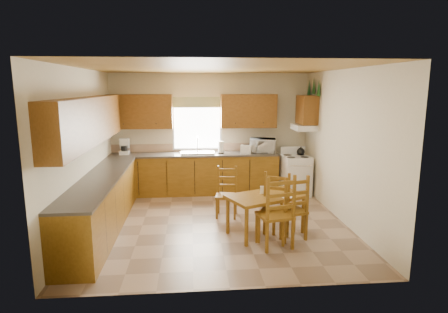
{
  "coord_description": "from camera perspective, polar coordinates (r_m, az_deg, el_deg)",
  "views": [
    {
      "loc": [
        -0.44,
        -6.33,
        2.4
      ],
      "look_at": [
        0.15,
        0.3,
        1.15
      ],
      "focal_mm": 30.0,
      "sensor_mm": 36.0,
      "label": 1
    }
  ],
  "objects": [
    {
      "name": "wall_right",
      "position": [
        6.96,
        17.73,
        1.45
      ],
      "size": [
        4.5,
        4.5,
        0.0
      ],
      "primitive_type": "plane",
      "color": "beige",
      "rests_on": "floor"
    },
    {
      "name": "ceiling",
      "position": [
        6.36,
        -1.14,
        13.34
      ],
      "size": [
        4.5,
        4.5,
        0.0
      ],
      "primitive_type": "plane",
      "color": "olive",
      "rests_on": "floor"
    },
    {
      "name": "paper_towel",
      "position": [
        8.39,
        -0.49,
        1.41
      ],
      "size": [
        0.13,
        0.13,
        0.27
      ],
      "primitive_type": "cylinder",
      "rotation": [
        0.0,
        0.0,
        -0.1
      ],
      "color": "white",
      "rests_on": "counter_back"
    },
    {
      "name": "upper_cab_back_left",
      "position": [
        8.51,
        -12.63,
        6.7
      ],
      "size": [
        1.41,
        0.33,
        0.75
      ],
      "primitive_type": "cube",
      "color": "brown",
      "rests_on": "wall_back"
    },
    {
      "name": "table_card",
      "position": [
        6.21,
        5.98,
        -5.1
      ],
      "size": [
        0.1,
        0.04,
        0.13
      ],
      "primitive_type": "cube",
      "rotation": [
        0.0,
        0.0,
        -0.21
      ],
      "color": "white",
      "rests_on": "dining_table"
    },
    {
      "name": "wall_front",
      "position": [
        4.24,
        1.01,
        -3.69
      ],
      "size": [
        4.5,
        4.5,
        0.0
      ],
      "primitive_type": "plane",
      "color": "beige",
      "rests_on": "floor"
    },
    {
      "name": "window_pane",
      "position": [
        8.59,
        -4.13,
        4.92
      ],
      "size": [
        1.05,
        0.01,
        1.1
      ],
      "primitive_type": "cube",
      "color": "white",
      "rests_on": "wall_back"
    },
    {
      "name": "pine_decal_b",
      "position": [
        8.41,
        13.52,
        10.47
      ],
      "size": [
        0.22,
        0.22,
        0.36
      ],
      "primitive_type": "cone",
      "color": "#15451B",
      "rests_on": "wall_right"
    },
    {
      "name": "wall_left",
      "position": [
        6.67,
        -20.76,
        0.88
      ],
      "size": [
        4.5,
        4.5,
        0.0
      ],
      "primitive_type": "plane",
      "color": "beige",
      "rests_on": "floor"
    },
    {
      "name": "pine_decal_c",
      "position": [
        8.71,
        12.84,
        10.23
      ],
      "size": [
        0.22,
        0.22,
        0.36
      ],
      "primitive_type": "cone",
      "color": "#15451B",
      "rests_on": "wall_right"
    },
    {
      "name": "stove",
      "position": [
        8.52,
        10.8,
        -2.93
      ],
      "size": [
        0.63,
        0.65,
        0.86
      ],
      "primitive_type": "cube",
      "rotation": [
        0.0,
        0.0,
        0.09
      ],
      "color": "silver",
      "rests_on": "floor"
    },
    {
      "name": "wall_back",
      "position": [
        8.66,
        -2.13,
        3.65
      ],
      "size": [
        4.5,
        4.5,
        0.0
      ],
      "primitive_type": "plane",
      "color": "beige",
      "rests_on": "floor"
    },
    {
      "name": "window_frame",
      "position": [
        8.6,
        -4.13,
        4.92
      ],
      "size": [
        1.13,
        0.02,
        1.18
      ],
      "primitive_type": "cube",
      "color": "silver",
      "rests_on": "wall_back"
    },
    {
      "name": "counter_left",
      "position": [
        6.54,
        -18.32,
        -3.17
      ],
      "size": [
        0.63,
        3.6,
        0.04
      ],
      "primitive_type": "cube",
      "color": "#433D38",
      "rests_on": "lower_cab_left"
    },
    {
      "name": "floor",
      "position": [
        6.79,
        -1.06,
        -10.08
      ],
      "size": [
        4.5,
        4.5,
        0.0
      ],
      "primitive_type": "plane",
      "color": "#8E735C",
      "rests_on": "ground"
    },
    {
      "name": "lower_cab_back",
      "position": [
        8.51,
        -4.51,
        -2.72
      ],
      "size": [
        3.75,
        0.6,
        0.88
      ],
      "primitive_type": "cube",
      "color": "brown",
      "rests_on": "floor"
    },
    {
      "name": "table_paper",
      "position": [
        6.17,
        9.46,
        -5.92
      ],
      "size": [
        0.26,
        0.32,
        0.0
      ],
      "primitive_type": "cube",
      "rotation": [
        0.0,
        0.0,
        0.22
      ],
      "color": "white",
      "rests_on": "dining_table"
    },
    {
      "name": "chair_far_left",
      "position": [
        6.97,
        0.37,
        -5.5
      ],
      "size": [
        0.45,
        0.43,
        0.93
      ],
      "primitive_type": "cube",
      "rotation": [
        0.0,
        0.0,
        -0.17
      ],
      "color": "brown",
      "rests_on": "floor"
    },
    {
      "name": "coffeemaker",
      "position": [
        8.56,
        -14.95,
        1.34
      ],
      "size": [
        0.21,
        0.24,
        0.31
      ],
      "primitive_type": "cube",
      "rotation": [
        0.0,
        0.0,
        -0.15
      ],
      "color": "silver",
      "rests_on": "counter_back"
    },
    {
      "name": "toaster",
      "position": [
        8.41,
        3.39,
        1.13
      ],
      "size": [
        0.27,
        0.22,
        0.19
      ],
      "primitive_type": "cube",
      "rotation": [
        0.0,
        0.0,
        -0.34
      ],
      "color": "silver",
      "rests_on": "counter_back"
    },
    {
      "name": "microwave",
      "position": [
        8.54,
        5.89,
        1.67
      ],
      "size": [
        0.59,
        0.47,
        0.32
      ],
      "primitive_type": "imported",
      "rotation": [
        0.0,
        0.0,
        -0.18
      ],
      "color": "silver",
      "rests_on": "counter_back"
    },
    {
      "name": "upper_cab_left",
      "position": [
        6.42,
        -19.99,
        5.13
      ],
      "size": [
        0.33,
        3.6,
        0.75
      ],
      "primitive_type": "cube",
      "color": "brown",
      "rests_on": "wall_left"
    },
    {
      "name": "backsplash",
      "position": [
        8.69,
        -4.58,
        1.38
      ],
      "size": [
        3.75,
        0.01,
        0.18
      ],
      "primitive_type": "cube",
      "color": "#A28269",
      "rests_on": "counter_back"
    },
    {
      "name": "window_valance",
      "position": [
        8.53,
        -4.17,
        8.25
      ],
      "size": [
        1.19,
        0.01,
        0.24
      ],
      "primitive_type": "cube",
      "color": "#4A662F",
      "rests_on": "wall_back"
    },
    {
      "name": "upper_cab_back_right",
      "position": [
        8.54,
        3.74,
        6.94
      ],
      "size": [
        1.25,
        0.33,
        0.75
      ],
      "primitive_type": "cube",
      "color": "brown",
      "rests_on": "wall_back"
    },
    {
      "name": "chair_near_right",
      "position": [
        5.72,
        7.76,
        -8.16
      ],
      "size": [
        0.56,
        0.54,
        1.13
      ],
      "primitive_type": "cube",
      "rotation": [
        0.0,
        0.0,
        3.35
      ],
      "color": "brown",
      "rests_on": "floor"
    },
    {
      "name": "upper_cab_stove",
      "position": [
        8.39,
        12.52,
        6.96
      ],
      "size": [
        0.33,
        0.62,
        0.62
      ],
      "primitive_type": "cube",
      "color": "brown",
      "rests_on": "wall_right"
    },
    {
      "name": "counter_back",
      "position": [
        8.42,
        -4.55,
        0.33
      ],
      "size": [
        3.75,
        0.63,
        0.04
      ],
      "primitive_type": "cube",
      "color": "#433D38",
      "rests_on": "lower_cab_back"
    },
    {
      "name": "chair_near_left",
      "position": [
        6.08,
        10.06,
        -7.52
      ],
      "size": [
        0.53,
        0.52,
        1.04
      ],
      "primitive_type": "cube",
      "rotation": [
        0.0,
        0.0,
        3.41
      ],
      "color": "brown",
      "rests_on": "floor"
    },
    {
      "name": "lower_cab_left",
      "position": [
        6.66,
        -18.09,
        -7.02
      ],
      "size": [
        0.6,
        3.6,
        0.88
      ],
      "primitive_type": "cube",
      "color": "brown",
      "rests_on": "floor"
    },
    {
      "name": "dining_table",
      "position": [
        6.27,
        6.35,
        -8.72
      ],
      "size": [
        1.4,
        1.13,
        0.66
      ],
      "primitive_type": "cube",
      "rotation": [
        0.0,
        0.0,
        0.41
      ],
      "color": "brown",
      "rests_on": "floor"
    },
    {
      "name": "range_hood",
      "position": [
        8.4,
        12.09,
        4.38
      ],
      "size": [
        0.44,
        0.62,
        0.12
      ],
      "primitive_type": "cube",
      "color": "silver",
      "rests_on": "wall_right"
    },
    {
      "name": "pine_decal_a",
      "position": [
        8.11,
        14.23,
        10.17
      ],
      "size": [
        0.22,
        0.22,
        0.36
      ],
      "primitive_type": "cone",
      "color": "#15451B",
      "rests_on": "wall_right"
    },
    {
      "name": "chair_far_right",
      "position": [
        5.95,
        7.63,
        -7.83
      ],
      "size": [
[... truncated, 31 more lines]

